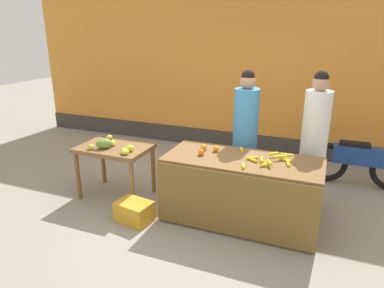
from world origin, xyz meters
name	(u,v)px	position (x,y,z in m)	size (l,w,h in m)	color
ground_plane	(204,212)	(0.00, 0.00, 0.00)	(24.00, 24.00, 0.00)	gray
market_wall_back	(255,62)	(0.00, 2.75, 1.76)	(9.86, 0.23, 3.58)	orange
fruit_stall_counter	(241,190)	(0.49, -0.01, 0.42)	(1.91, 0.85, 0.85)	brown
side_table_wooden	(115,153)	(-1.37, 0.00, 0.66)	(1.00, 0.70, 0.77)	brown
banana_bunch_pile	(267,159)	(0.78, 0.02, 0.87)	(0.70, 0.68, 0.07)	yellow
orange_pile	(207,149)	(0.01, 0.05, 0.89)	(0.25, 0.28, 0.08)	orange
mango_papaya_pile	(109,145)	(-1.37, -0.11, 0.82)	(0.70, 0.60, 0.14)	yellow
vendor_woman_blue_shirt	(245,136)	(0.35, 0.66, 0.93)	(0.34, 0.34, 1.84)	#33333D
vendor_woman_white_shirt	(314,141)	(1.26, 0.73, 0.94)	(0.34, 0.34, 1.86)	#33333D
parked_motorcycle	(359,162)	(1.93, 1.69, 0.40)	(1.60, 0.18, 0.88)	black
produce_crate	(134,211)	(-0.77, -0.53, 0.13)	(0.44, 0.32, 0.26)	gold
produce_sack	(185,168)	(-0.62, 0.80, 0.24)	(0.36, 0.30, 0.49)	maroon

